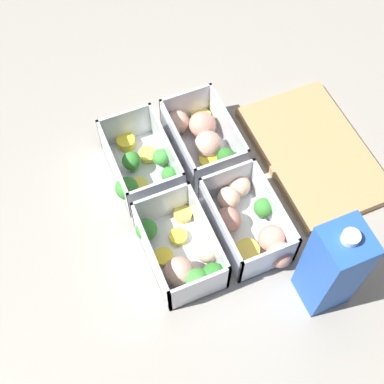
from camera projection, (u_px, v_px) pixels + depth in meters
The scene contains 7 objects.
ground_plane at pixel (192, 200), 0.93m from camera, with size 4.00×4.00×0.00m, color gray.
container_near_left at pixel (142, 166), 0.93m from camera, with size 0.17×0.11×0.08m.
container_near_right at pixel (183, 255), 0.84m from camera, with size 0.17×0.12×0.08m.
container_far_left at pixel (202, 137), 0.96m from camera, with size 0.17×0.11×0.08m.
container_far_right at pixel (249, 222), 0.87m from camera, with size 0.20×0.11×0.08m.
juice_carton at pixel (333, 268), 0.76m from camera, with size 0.07×0.07×0.20m.
cutting_board at pixel (313, 152), 0.97m from camera, with size 0.28×0.18×0.02m.
Camera 1 is at (0.42, -0.18, 0.81)m, focal length 50.00 mm.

